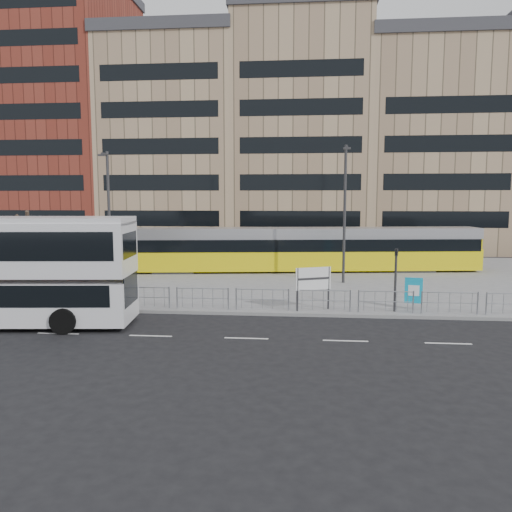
# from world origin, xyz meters

# --- Properties ---
(ground) EXTENTS (120.00, 120.00, 0.00)m
(ground) POSITION_xyz_m (0.00, 0.00, 0.00)
(ground) COLOR black
(ground) RESTS_ON ground
(plaza) EXTENTS (64.00, 24.00, 0.15)m
(plaza) POSITION_xyz_m (0.00, 12.00, 0.07)
(plaza) COLOR slate
(plaza) RESTS_ON ground
(kerb) EXTENTS (64.00, 0.25, 0.17)m
(kerb) POSITION_xyz_m (0.00, 0.05, 0.07)
(kerb) COLOR gray
(kerb) RESTS_ON ground
(building_row) EXTENTS (70.40, 18.40, 31.20)m
(building_row) POSITION_xyz_m (1.55, 34.27, 12.91)
(building_row) COLOR maroon
(building_row) RESTS_ON ground
(pedestrian_barrier) EXTENTS (32.07, 0.07, 1.10)m
(pedestrian_barrier) POSITION_xyz_m (2.00, 0.50, 0.98)
(pedestrian_barrier) COLOR #999CA1
(pedestrian_barrier) RESTS_ON plaza
(road_markings) EXTENTS (62.00, 0.12, 0.01)m
(road_markings) POSITION_xyz_m (1.00, -4.00, 0.01)
(road_markings) COLOR white
(road_markings) RESTS_ON ground
(tram) EXTENTS (28.09, 6.22, 3.30)m
(tram) POSITION_xyz_m (3.63, 13.93, 1.80)
(tram) COLOR yellow
(tram) RESTS_ON plaza
(station_sign) EXTENTS (1.75, 0.78, 2.14)m
(station_sign) POSITION_xyz_m (4.81, 0.80, 1.63)
(station_sign) COLOR #2D2D30
(station_sign) RESTS_ON plaza
(ad_panel) EXTENTS (0.85, 0.20, 1.60)m
(ad_panel) POSITION_xyz_m (9.79, 1.37, 1.09)
(ad_panel) COLOR #2D2D30
(ad_panel) RESTS_ON plaza
(pedestrian) EXTENTS (0.52, 0.68, 1.65)m
(pedestrian) POSITION_xyz_m (-8.66, 6.14, 0.98)
(pedestrian) COLOR black
(pedestrian) RESTS_ON plaza
(traffic_light_west) EXTENTS (0.23, 0.25, 3.10)m
(traffic_light_west) POSITION_xyz_m (-6.62, 0.50, 2.12)
(traffic_light_west) COLOR #2D2D30
(traffic_light_west) RESTS_ON plaza
(traffic_light_east) EXTENTS (0.19, 0.22, 3.10)m
(traffic_light_east) POSITION_xyz_m (8.79, 0.83, 2.12)
(traffic_light_east) COLOR #2D2D30
(traffic_light_east) RESTS_ON plaza
(lamp_post_west) EXTENTS (0.45, 1.04, 8.45)m
(lamp_post_west) POSITION_xyz_m (-8.06, 7.21, 4.75)
(lamp_post_west) COLOR #2D2D30
(lamp_post_west) RESTS_ON plaza
(lamp_post_east) EXTENTS (0.45, 1.04, 8.90)m
(lamp_post_east) POSITION_xyz_m (6.97, 8.99, 4.98)
(lamp_post_east) COLOR #2D2D30
(lamp_post_east) RESTS_ON plaza
(bare_tree) EXTENTS (4.10, 4.10, 6.78)m
(bare_tree) POSITION_xyz_m (-12.17, 4.86, 5.05)
(bare_tree) COLOR #2D2319
(bare_tree) RESTS_ON plaza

